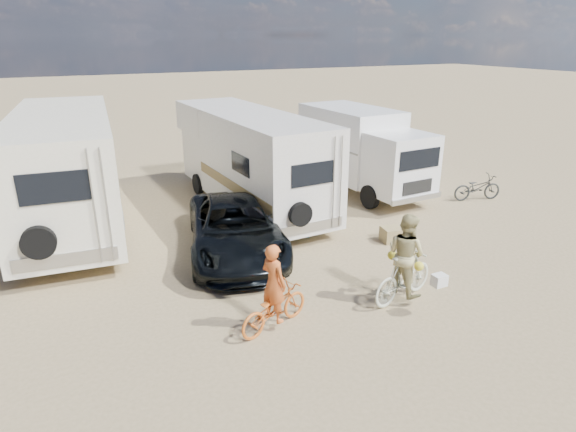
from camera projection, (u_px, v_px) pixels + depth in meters
name	position (u px, v px, depth m)	size (l,w,h in m)	color
ground	(366.00, 299.00, 10.69)	(140.00, 140.00, 0.00)	#9E875E
rv_main	(250.00, 161.00, 15.83)	(2.25, 7.71, 3.13)	white
rv_left	(67.00, 172.00, 14.21)	(2.58, 8.34, 3.33)	white
box_truck	(363.00, 152.00, 17.59)	(2.13, 5.66, 2.93)	white
dark_suv	(236.00, 228.00, 12.71)	(2.31, 5.02, 1.39)	black
bike_man	(274.00, 308.00, 9.50)	(0.58, 1.66, 0.87)	#C1591B
bike_woman	(404.00, 277.00, 10.49)	(0.51, 1.80, 1.08)	#B7BBA1
rider_man	(274.00, 291.00, 9.37)	(0.58, 0.38, 1.59)	#CE5B25
rider_woman	(405.00, 262.00, 10.37)	(0.87, 0.68, 1.79)	tan
bike_parked	(477.00, 188.00, 16.94)	(0.60, 1.71, 0.90)	#262927
cooler	(298.00, 228.00, 14.01)	(0.58, 0.42, 0.46)	#1B6085
crate	(391.00, 235.00, 13.60)	(0.50, 0.50, 0.40)	#927E4E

